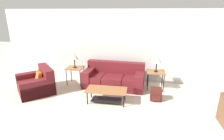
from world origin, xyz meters
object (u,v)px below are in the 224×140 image
couch (114,78)px  coffee_table (107,93)px  armchair (37,84)px  side_table_right (156,73)px  side_table_left (75,69)px  table_lamp_right (157,60)px  table_lamp_left (74,56)px  backpack (156,94)px

couch → coffee_table: 1.19m
armchair → side_table_right: (3.79, 0.87, 0.27)m
couch → side_table_right: 1.43m
side_table_left → couch: bearing=-0.3°
couch → table_lamp_right: bearing=0.3°
coffee_table → table_lamp_left: (-1.37, 1.19, 0.72)m
side_table_right → couch: bearing=-179.7°
coffee_table → table_lamp_right: table_lamp_right is taller
couch → side_table_left: size_ratio=3.42×
side_table_left → table_lamp_left: size_ratio=1.16×
side_table_right → coffee_table: bearing=-140.3°
armchair → backpack: bearing=0.4°
couch → table_lamp_left: (-1.41, 0.01, 0.73)m
coffee_table → side_table_right: size_ratio=1.86×
side_table_left → backpack: size_ratio=1.60×
couch → table_lamp_left: bearing=179.7°
couch → coffee_table: (-0.04, -1.19, 0.01)m
coffee_table → side_table_left: (-1.37, 1.19, 0.25)m
table_lamp_left → table_lamp_right: (2.81, 0.00, 0.00)m
couch → armchair: couch is taller
couch → backpack: 1.61m
couch → table_lamp_left: table_lamp_left is taller
armchair → backpack: armchair is taller
couch → side_table_right: (1.40, 0.01, 0.26)m
table_lamp_right → armchair: bearing=-167.1°
side_table_left → coffee_table: bearing=-41.1°
side_table_right → armchair: bearing=-167.1°
side_table_right → table_lamp_left: 2.85m
side_table_right → backpack: side_table_right is taller
side_table_right → backpack: (-0.03, -0.84, -0.37)m
armchair → table_lamp_left: table_lamp_left is taller
armchair → side_table_right: bearing=12.9°
backpack → armchair: bearing=-179.6°
table_lamp_left → couch: bearing=-0.3°
coffee_table → side_table_right: side_table_right is taller
table_lamp_left → backpack: (2.78, -0.84, -0.84)m
table_lamp_right → backpack: bearing=-91.9°
table_lamp_left → table_lamp_right: bearing=0.0°
table_lamp_left → table_lamp_right: size_ratio=1.00×
side_table_left → backpack: bearing=-16.8°
armchair → backpack: 3.76m
coffee_table → side_table_right: (1.44, 1.19, 0.25)m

